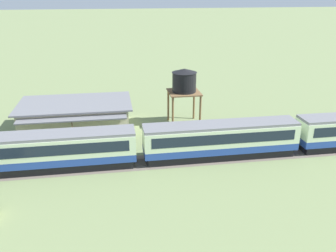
% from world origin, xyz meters
% --- Properties ---
extents(passenger_train, '(89.92, 3.08, 4.05)m').
position_xyz_m(passenger_train, '(-13.98, 0.71, 2.25)').
color(passenger_train, '#234293').
rests_on(passenger_train, ground_plane).
extents(railway_track, '(136.44, 3.60, 0.04)m').
position_xyz_m(railway_track, '(-6.18, 0.71, 0.01)').
color(railway_track, '#665B51').
rests_on(railway_track, ground_plane).
extents(station_building, '(14.64, 9.88, 3.76)m').
position_xyz_m(station_building, '(-30.77, 11.91, 1.91)').
color(station_building, beige).
rests_on(station_building, ground_plane).
extents(water_tower, '(4.24, 4.24, 7.83)m').
position_xyz_m(water_tower, '(-16.19, 11.63, 5.99)').
color(water_tower, brown).
rests_on(water_tower, ground_plane).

